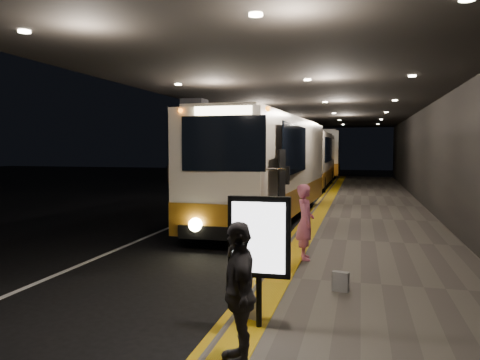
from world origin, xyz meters
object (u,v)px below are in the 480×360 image
at_px(bag_polka, 341,282).
at_px(stanchion_post, 282,245).
at_px(bag_plain, 252,309).
at_px(coach_second, 311,162).
at_px(passenger_waiting_grey, 239,293).
at_px(passenger_boarding, 305,222).
at_px(coach_third, 323,155).
at_px(info_sign, 259,239).
at_px(coach_main, 269,172).

relative_size(bag_polka, stanchion_post, 0.34).
xyz_separation_m(bag_plain, stanchion_post, (-0.05, 2.92, 0.36)).
relative_size(coach_second, bag_plain, 40.48).
relative_size(passenger_waiting_grey, bag_plain, 5.98).
relative_size(passenger_boarding, stanchion_post, 1.68).
height_order(coach_second, coach_third, coach_third).
relative_size(passenger_boarding, info_sign, 0.92).
bearing_deg(coach_main, bag_plain, -77.59).
distance_m(passenger_waiting_grey, info_sign, 1.19).
relative_size(coach_main, stanchion_post, 11.80).
xyz_separation_m(coach_third, info_sign, (2.07, -37.66, -0.53)).
bearing_deg(bag_polka, info_sign, -117.58).
height_order(bag_plain, info_sign, info_sign).
distance_m(passenger_boarding, passenger_waiting_grey, 5.32).
relative_size(passenger_waiting_grey, bag_polka, 4.89).
distance_m(coach_main, bag_plain, 10.53).
distance_m(coach_second, passenger_boarding, 21.10).
bearing_deg(info_sign, bag_polka, 60.44).
relative_size(passenger_waiting_grey, stanchion_post, 1.66).
height_order(coach_main, coach_third, coach_third).
relative_size(coach_main, info_sign, 6.44).
relative_size(passenger_boarding, passenger_waiting_grey, 1.01).
distance_m(coach_second, coach_third, 12.47).
distance_m(bag_polka, stanchion_post, 1.79).
distance_m(coach_main, bag_polka, 9.21).
xyz_separation_m(coach_third, bag_plain, (1.90, -37.35, -1.64)).
bearing_deg(passenger_waiting_grey, bag_plain, 166.98).
xyz_separation_m(bag_polka, stanchion_post, (-1.25, 1.24, 0.33)).
bearing_deg(stanchion_post, passenger_boarding, 69.37).
bearing_deg(coach_main, stanchion_post, -74.17).
bearing_deg(coach_third, bag_plain, -90.29).
xyz_separation_m(coach_main, passenger_waiting_grey, (1.94, -11.70, -0.78)).
bearing_deg(passenger_waiting_grey, passenger_boarding, 158.52).
distance_m(coach_second, passenger_waiting_grey, 26.39).
relative_size(bag_plain, info_sign, 0.15).
bearing_deg(coach_second, bag_polka, -82.89).
height_order(coach_main, passenger_waiting_grey, coach_main).
height_order(coach_main, coach_second, coach_main).
bearing_deg(passenger_boarding, stanchion_post, 145.28).
xyz_separation_m(coach_third, stanchion_post, (1.86, -34.43, -1.27)).
height_order(coach_second, info_sign, coach_second).
bearing_deg(coach_second, coach_main, -90.30).
relative_size(coach_second, passenger_boarding, 6.68).
distance_m(bag_plain, info_sign, 1.16).
bearing_deg(bag_plain, coach_main, 99.77).
distance_m(bag_polka, bag_plain, 2.07).
height_order(passenger_waiting_grey, stanchion_post, passenger_waiting_grey).
bearing_deg(stanchion_post, bag_plain, -89.10).
height_order(coach_second, bag_polka, coach_second).
bearing_deg(bag_plain, passenger_boarding, 85.31).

